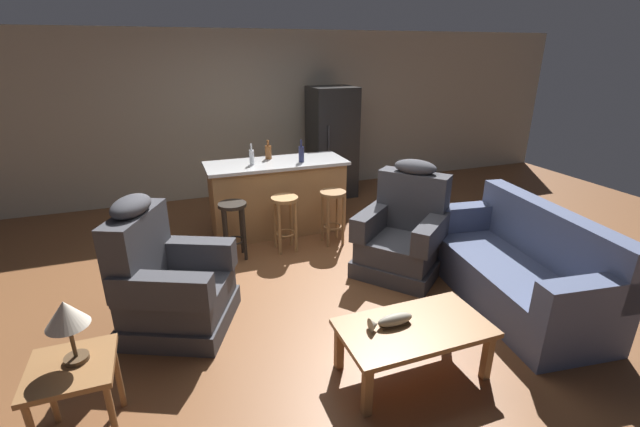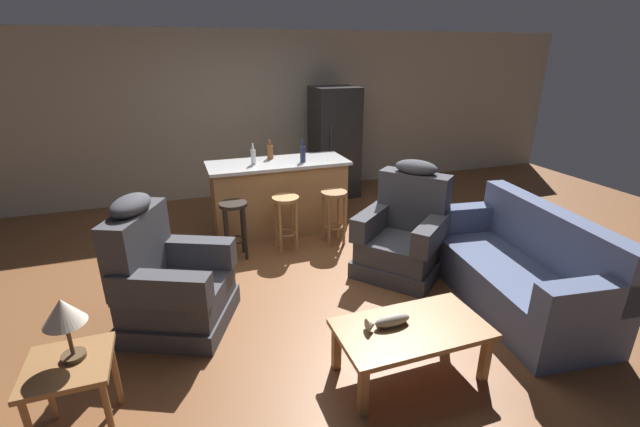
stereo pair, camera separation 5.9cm
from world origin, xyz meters
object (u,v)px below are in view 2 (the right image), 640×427
Objects in this scene: end_table at (71,376)px; bottle_short_amber at (253,156)px; bar_stool_right at (334,208)px; recliner_near_lamp at (168,282)px; couch at (520,271)px; bottle_tall_green at (270,152)px; bottle_wine_dark at (303,154)px; bar_stool_left at (234,220)px; bar_stool_middle at (286,213)px; table_lamp at (63,314)px; recliner_near_island at (404,234)px; coffee_table at (411,333)px; refrigerator at (334,143)px; kitchen_island at (279,196)px; fish_figurine at (388,321)px.

bottle_short_amber is at bearing 58.71° from end_table.
recliner_near_lamp is at bearing -150.28° from bar_stool_right.
couch is 1.66× the size of recliner_near_lamp.
bottle_tall_green is 0.47m from bottle_wine_dark.
bar_stool_left is 0.91m from bottle_short_amber.
bottle_tall_green is (1.96, 3.01, 0.58)m from end_table.
bottle_short_amber is at bearing 112.17° from bar_stool_middle.
table_lamp reaches higher than end_table.
couch is 2.93× the size of bar_stool_right.
bar_stool_left is at bearing -67.37° from recliner_near_island.
table_lamp is (-2.20, 0.24, 0.50)m from coffee_table.
recliner_near_island is 1.71m from bottle_wine_dark.
end_table is 1.98× the size of bottle_wine_dark.
couch is 3.23m from recliner_near_lamp.
couch is at bearing -83.09° from refrigerator.
kitchen_island is at bearing 5.99° from bottle_short_amber.
table_lamp is 0.23× the size of kitchen_island.
bar_stool_left is 0.39× the size of refrigerator.
recliner_near_lamp is 0.67× the size of kitchen_island.
table_lamp is 2.54m from bar_stool_left.
bottle_wine_dark reaches higher than kitchen_island.
end_table reaches higher than fish_figurine.
bar_stool_middle is at bearing 48.52° from table_lamp.
kitchen_island is at bearing 75.23° from recliner_near_lamp.
recliner_near_island is at bearing -56.87° from kitchen_island.
coffee_table is 3.24× the size of fish_figurine.
bar_stool_middle is (1.90, 2.15, -0.40)m from table_lamp.
bar_stool_middle is 1.00m from bottle_tall_green.
bottle_short_amber reaches higher than end_table.
kitchen_island is 0.60m from bottle_tall_green.
recliner_near_island is at bearing -46.64° from couch.
couch is 8.09× the size of bottle_tall_green.
bar_stool_left is (-1.70, 0.91, 0.05)m from recliner_near_island.
bar_stool_middle is at bearing 64.16° from recliner_near_lamp.
recliner_near_island is 2.10m from bottle_short_amber.
bar_stool_left is at bearing 80.92° from recliner_near_lamp.
kitchen_island is at bearing 130.46° from bar_stool_right.
couch is at bearing 15.55° from fish_figurine.
refrigerator reaches higher than kitchen_island.
fish_figurine is 1.29× the size of bottle_short_amber.
refrigerator is at bearing 50.91° from end_table.
end_table reaches higher than coffee_table.
refrigerator reaches higher than table_lamp.
table_lamp is 3.44m from kitchen_island.
bottle_short_amber reaches higher than fish_figurine.
recliner_near_island is at bearing -58.57° from bottle_tall_green.
couch is 3.73m from table_lamp.
bottle_short_amber reaches higher than recliner_near_island.
refrigerator is 1.64m from bottle_wine_dark.
recliner_near_island is at bearing 61.98° from coffee_table.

